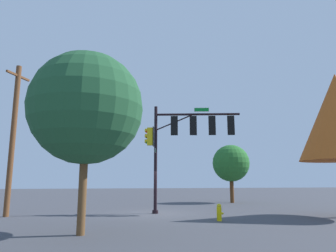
{
  "coord_description": "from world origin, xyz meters",
  "views": [
    {
      "loc": [
        -2.72,
        -18.83,
        1.96
      ],
      "look_at": [
        0.7,
        -0.45,
        5.28
      ],
      "focal_mm": 32.79,
      "sensor_mm": 36.0,
      "label": 1
    }
  ],
  "objects_px": {
    "signal_pole_assembly": "(185,134)",
    "utility_pole": "(13,136)",
    "tree_near": "(86,108)",
    "tree_mid": "(231,163)",
    "fire_hydrant": "(219,212)"
  },
  "relations": [
    {
      "from": "signal_pole_assembly",
      "to": "utility_pole",
      "type": "relative_size",
      "value": 0.76
    },
    {
      "from": "signal_pole_assembly",
      "to": "tree_near",
      "type": "xyz_separation_m",
      "value": [
        -5.49,
        -6.46,
        -0.09
      ]
    },
    {
      "from": "signal_pole_assembly",
      "to": "fire_hydrant",
      "type": "relative_size",
      "value": 7.94
    },
    {
      "from": "utility_pole",
      "to": "fire_hydrant",
      "type": "relative_size",
      "value": 10.43
    },
    {
      "from": "tree_near",
      "to": "tree_mid",
      "type": "xyz_separation_m",
      "value": [
        11.73,
        14.45,
        -1.24
      ]
    },
    {
      "from": "signal_pole_assembly",
      "to": "tree_mid",
      "type": "bearing_deg",
      "value": 52.0
    },
    {
      "from": "utility_pole",
      "to": "tree_near",
      "type": "distance_m",
      "value": 8.09
    },
    {
      "from": "fire_hydrant",
      "to": "signal_pole_assembly",
      "type": "bearing_deg",
      "value": 103.16
    },
    {
      "from": "utility_pole",
      "to": "fire_hydrant",
      "type": "distance_m",
      "value": 12.22
    },
    {
      "from": "utility_pole",
      "to": "tree_near",
      "type": "xyz_separation_m",
      "value": [
        4.56,
        -6.69,
        0.28
      ]
    },
    {
      "from": "tree_mid",
      "to": "signal_pole_assembly",
      "type": "bearing_deg",
      "value": -128.0
    },
    {
      "from": "fire_hydrant",
      "to": "tree_mid",
      "type": "xyz_separation_m",
      "value": [
        5.4,
        11.57,
        3.08
      ]
    },
    {
      "from": "utility_pole",
      "to": "tree_near",
      "type": "relative_size",
      "value": 1.25
    },
    {
      "from": "signal_pole_assembly",
      "to": "utility_pole",
      "type": "bearing_deg",
      "value": 178.72
    },
    {
      "from": "fire_hydrant",
      "to": "tree_near",
      "type": "xyz_separation_m",
      "value": [
        -6.33,
        -2.88,
        4.32
      ]
    }
  ]
}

